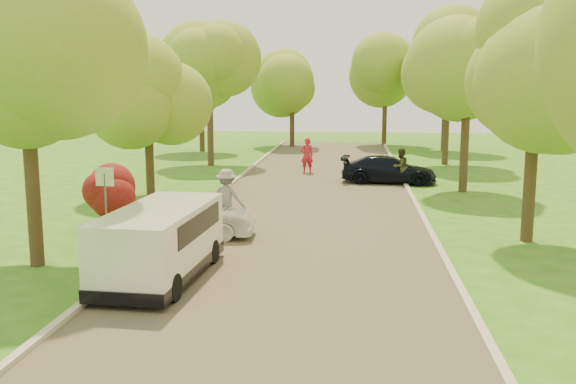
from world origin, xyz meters
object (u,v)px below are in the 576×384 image
at_px(person_olive, 400,167).
at_px(minivan, 161,242).
at_px(silver_sedan, 191,217).
at_px(dark_sedan, 389,170).
at_px(person_striped, 307,156).
at_px(longboard, 227,229).
at_px(skateboarder, 227,199).
at_px(street_sign, 105,188).

bearing_deg(person_olive, minivan, 25.15).
xyz_separation_m(silver_sedan, dark_sedan, (6.60, 11.77, 0.02)).
distance_m(silver_sedan, dark_sedan, 13.49).
height_order(dark_sedan, person_striped, person_striped).
xyz_separation_m(minivan, longboard, (0.58, 5.11, -0.82)).
bearing_deg(skateboarder, dark_sedan, -109.43).
xyz_separation_m(person_striped, person_olive, (4.63, -3.81, -0.07)).
xyz_separation_m(street_sign, longboard, (3.44, 1.29, -1.46)).
xyz_separation_m(street_sign, skateboarder, (3.44, 1.29, -0.49)).
bearing_deg(longboard, person_striped, -88.22).
distance_m(longboard, person_striped, 14.20).
distance_m(street_sign, longboard, 3.96).
bearing_deg(person_olive, dark_sedan, -92.98).
bearing_deg(minivan, silver_sedan, 98.24).
xyz_separation_m(skateboarder, person_olive, (6.16, 10.28, -0.20)).
bearing_deg(person_striped, longboard, 67.11).
height_order(street_sign, silver_sedan, street_sign).
bearing_deg(longboard, street_sign, 28.56).
xyz_separation_m(silver_sedan, skateboarder, (0.94, 0.86, 0.44)).
relative_size(street_sign, minivan, 0.45).
bearing_deg(street_sign, longboard, 20.57).
bearing_deg(longboard, silver_sedan, 50.26).
relative_size(longboard, person_olive, 0.57).
bearing_deg(silver_sedan, longboard, -51.28).
xyz_separation_m(minivan, person_olive, (6.74, 15.38, -0.05)).
height_order(longboard, person_olive, person_olive).
bearing_deg(street_sign, person_olive, 50.31).
distance_m(silver_sedan, person_striped, 15.15).
relative_size(dark_sedan, skateboarder, 2.36).
bearing_deg(skateboarder, silver_sedan, 50.26).
bearing_deg(skateboarder, longboard, -67.98).
bearing_deg(skateboarder, person_striped, -88.22).
xyz_separation_m(street_sign, minivan, (2.86, -3.82, -0.64)).
height_order(longboard, person_striped, person_striped).
relative_size(minivan, person_striped, 2.56).
relative_size(street_sign, silver_sedan, 0.57).
bearing_deg(street_sign, dark_sedan, 53.29).
relative_size(minivan, longboard, 4.80).
distance_m(minivan, longboard, 5.21).
relative_size(minivan, dark_sedan, 1.07).
bearing_deg(silver_sedan, person_olive, -36.09).
relative_size(minivan, person_olive, 2.76).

